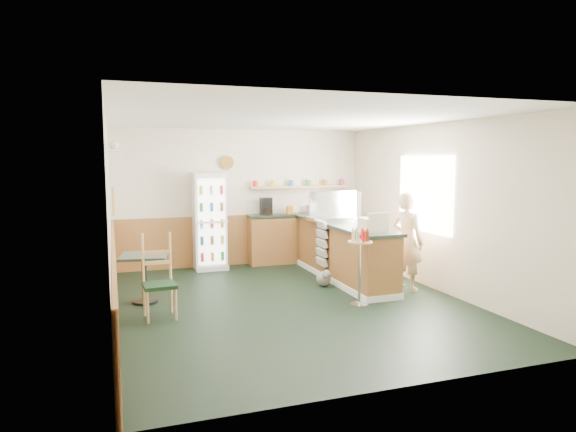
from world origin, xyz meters
name	(u,v)px	position (x,y,z in m)	size (l,w,h in m)	color
ground	(291,303)	(0.00, 0.00, 0.00)	(6.00, 6.00, 0.00)	black
room_envelope	(262,197)	(-0.23, 0.73, 1.52)	(5.04, 6.02, 2.72)	beige
service_counter	(343,254)	(1.35, 1.07, 0.46)	(0.68, 3.01, 1.01)	#A86F36
back_counter	(300,236)	(1.19, 2.80, 0.55)	(2.24, 0.42, 1.69)	#A86F36
drinks_fridge	(210,221)	(-0.70, 2.74, 0.93)	(0.61, 0.53, 1.86)	white
display_case	(333,206)	(1.35, 1.53, 1.27)	(0.92, 0.48, 0.52)	silver
cash_register	(373,225)	(1.35, 0.02, 1.11)	(0.36, 0.38, 0.21)	beige
shopkeeper	(408,241)	(2.05, 0.13, 0.80)	(0.53, 0.38, 1.60)	tan
condiment_stand	(360,255)	(0.91, -0.43, 0.74)	(0.35, 0.35, 1.10)	silver
newspaper_rack	(322,244)	(0.99, 1.20, 0.64)	(0.09, 0.41, 0.82)	black
cafe_table	(144,269)	(-2.05, 0.73, 0.51)	(0.76, 0.76, 0.72)	black
cafe_chair	(159,274)	(-1.90, -0.02, 0.59)	(0.44, 0.44, 1.13)	black
dog_doorstop	(324,278)	(0.85, 0.76, 0.14)	(0.24, 0.32, 0.29)	gray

